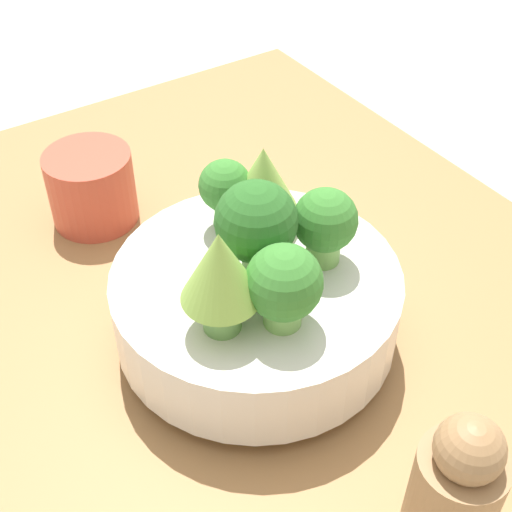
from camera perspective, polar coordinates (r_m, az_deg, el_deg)
ground_plane at (r=0.66m, az=3.55°, el=-7.82°), size 6.00×6.00×0.00m
table at (r=0.65m, az=3.61°, el=-6.93°), size 0.96×0.61×0.03m
bowl at (r=0.60m, az=-0.00°, el=-3.81°), size 0.24×0.24×0.08m
romanesco_piece_far at (r=0.50m, az=-2.90°, el=-1.29°), size 0.06×0.06×0.09m
broccoli_floret_right at (r=0.60m, az=-2.48°, el=5.43°), size 0.05×0.05×0.07m
broccoli_floret_center at (r=0.54m, az=-0.00°, el=2.60°), size 0.06×0.06×0.09m
broccoli_floret_front at (r=0.57m, az=5.45°, el=2.70°), size 0.05×0.05×0.07m
romanesco_piece_near at (r=0.59m, az=0.46°, el=6.07°), size 0.06×0.06×0.08m
broccoli_floret_left at (r=0.51m, az=2.23°, el=-2.34°), size 0.06×0.06×0.07m
cup at (r=0.75m, az=-13.02°, el=5.37°), size 0.09×0.09×0.08m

